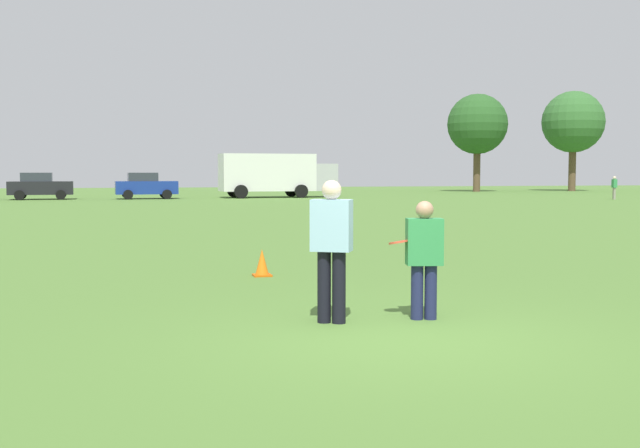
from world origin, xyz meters
TOP-DOWN VIEW (x-y plane):
  - ground_plane at (0.00, 0.00)m, footprint 173.23×173.23m
  - player_thrower at (-0.55, 0.98)m, footprint 0.55×0.47m
  - player_defender at (0.62, 0.91)m, footprint 0.49×0.34m
  - frisbee at (0.33, 1.00)m, footprint 0.28×0.27m
  - traffic_cone at (-0.65, 5.36)m, footprint 0.32×0.32m
  - parked_car_center at (-8.67, 46.98)m, footprint 4.29×2.38m
  - parked_car_mid_right at (-1.67, 46.46)m, footprint 4.29×2.38m
  - box_truck at (7.63, 47.13)m, footprint 8.61×3.29m
  - bystander_sideline_watcher at (29.32, 37.61)m, footprint 0.35×0.48m
  - tree_center_elm at (29.54, 59.22)m, footprint 5.72×5.72m
  - tree_east_birch at (39.68, 59.00)m, footprint 6.04×6.04m

SIDE VIEW (x-z plane):
  - ground_plane at x=0.00m, z-range 0.00..0.00m
  - traffic_cone at x=-0.65m, z-range -0.01..0.47m
  - player_defender at x=0.62m, z-range 0.09..1.57m
  - bystander_sideline_watcher at x=29.32m, z-range 0.10..1.68m
  - parked_car_center at x=-8.67m, z-range 0.01..1.83m
  - parked_car_mid_right at x=-1.67m, z-range 0.01..1.83m
  - frisbee at x=0.33m, z-range 0.92..1.02m
  - player_thrower at x=-0.55m, z-range 0.11..1.86m
  - box_truck at x=7.63m, z-range 0.16..3.34m
  - tree_center_elm at x=29.54m, z-range 1.75..11.05m
  - tree_east_birch at x=39.68m, z-range 1.84..11.66m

